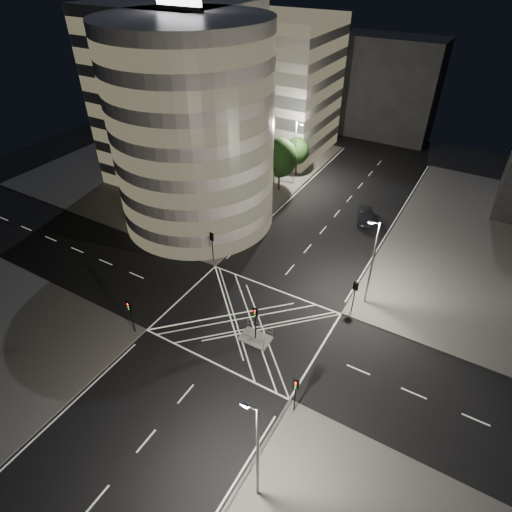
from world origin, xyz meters
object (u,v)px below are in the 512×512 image
Objects in this scene: traffic_signal_nr at (296,390)px; street_lamp_right_far at (372,261)px; street_lamp_left_far at (295,152)px; central_island at (255,338)px; traffic_signal_island at (255,318)px; traffic_signal_nl at (130,311)px; traffic_signal_fl at (212,241)px; traffic_signal_fr at (355,291)px; street_lamp_left_near at (231,202)px; street_lamp_right_near at (257,452)px; sedan at (365,216)px.

street_lamp_right_far is at bearing 87.70° from traffic_signal_nr.
central_island is at bearing -70.05° from street_lamp_left_far.
central_island is 0.75× the size of traffic_signal_island.
street_lamp_left_far is at bearing 109.95° from central_island.
central_island is 12.36m from traffic_signal_nl.
traffic_signal_nl is (0.00, -13.60, 0.00)m from traffic_signal_fl.
traffic_signal_nl is at bearing 180.00° from traffic_signal_nr.
traffic_signal_fr is 0.40× the size of street_lamp_right_far.
traffic_signal_island is (10.80, 5.30, 0.00)m from traffic_signal_nl.
street_lamp_right_far reaches higher than central_island.
traffic_signal_nl is at bearing -88.06° from street_lamp_left_near.
traffic_signal_island is at bearing -49.73° from street_lamp_left_near.
central_island is 18.52m from street_lamp_left_near.
traffic_signal_fr is 13.60m from traffic_signal_nr.
traffic_signal_nl is 18.99m from street_lamp_left_near.
street_lamp_left_near reaches higher than traffic_signal_island.
central_island is 13.98m from street_lamp_right_far.
street_lamp_left_far is (-11.44, 31.50, 5.47)m from central_island.
traffic_signal_island is 13.13m from street_lamp_right_far.
central_island is 9.08m from traffic_signal_nr.
street_lamp_left_far is 1.00× the size of street_lamp_right_near.
traffic_signal_island is at bearing 0.00° from central_island.
traffic_signal_nr is (17.60, 0.00, 0.00)m from traffic_signal_nl.
traffic_signal_island is at bearing -125.30° from street_lamp_right_far.
traffic_signal_nr is at bearing -37.69° from traffic_signal_fl.
central_island is at bearing 120.75° from street_lamp_right_near.
sedan is at bearing 104.72° from traffic_signal_fr.
street_lamp_left_near is at bearing 91.94° from traffic_signal_nl.
street_lamp_left_near is at bearing 130.27° from traffic_signal_island.
traffic_signal_nl is 0.40× the size of street_lamp_left_near.
traffic_signal_fl is 22.24m from traffic_signal_nr.
street_lamp_right_near is 39.73m from sedan.
traffic_signal_fr is (17.60, 13.60, 0.00)m from traffic_signal_nl.
central_island is 0.30× the size of street_lamp_right_far.
traffic_signal_island reaches higher than sedan.
street_lamp_right_near is at bearing 80.40° from sedan.
street_lamp_right_far is 1.94× the size of sedan.
sedan is (2.00, 26.57, 0.78)m from central_island.
traffic_signal_nl is at bearing 50.60° from sedan.
street_lamp_left_far is at bearing -37.66° from sedan.
traffic_signal_fl is 27.79m from street_lamp_right_near.
central_island is at bearing -49.73° from street_lamp_left_near.
traffic_signal_island is (10.80, -8.30, 0.00)m from traffic_signal_fl.
traffic_signal_fr is 29.63m from street_lamp_left_far.
street_lamp_right_near reaches higher than traffic_signal_nr.
traffic_signal_fl is 0.40× the size of street_lamp_right_far.
street_lamp_left_near and street_lamp_right_far have the same top height.
central_island is 0.75× the size of traffic_signal_fl.
street_lamp_left_far is at bearing 128.17° from traffic_signal_fr.
traffic_signal_fr is 19.14m from street_lamp_left_near.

